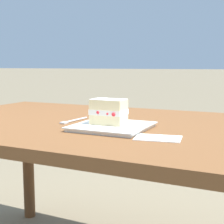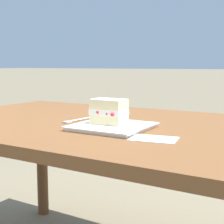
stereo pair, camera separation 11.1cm
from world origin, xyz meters
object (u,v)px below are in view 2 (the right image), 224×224
(dessert_plate, at_px, (112,127))
(dessert_fork, at_px, (77,120))
(cake_slice, at_px, (109,112))
(paper_napkin, at_px, (154,139))
(patio_table, at_px, (102,142))

(dessert_plate, relative_size, dessert_fork, 1.57)
(dessert_fork, bearing_deg, cake_slice, 160.64)
(cake_slice, xyz_separation_m, paper_napkin, (-0.22, 0.09, -0.06))
(dessert_fork, bearing_deg, patio_table, -155.12)
(cake_slice, distance_m, paper_napkin, 0.25)
(patio_table, bearing_deg, dessert_fork, 24.88)
(dessert_plate, distance_m, dessert_fork, 0.23)
(dessert_plate, height_order, dessert_fork, dessert_plate)
(cake_slice, bearing_deg, dessert_plate, 167.50)
(patio_table, height_order, dessert_fork, dessert_fork)
(patio_table, height_order, cake_slice, cake_slice)
(dessert_plate, relative_size, paper_napkin, 1.66)
(dessert_fork, bearing_deg, paper_napkin, 158.97)
(dessert_plate, xyz_separation_m, dessert_fork, (0.22, -0.07, -0.00))
(paper_napkin, bearing_deg, dessert_plate, -23.23)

